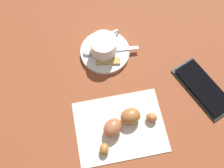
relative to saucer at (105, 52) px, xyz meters
name	(u,v)px	position (x,y,z in m)	size (l,w,h in m)	color
ground_plane	(107,91)	(-0.09, 0.04, -0.01)	(1.80, 1.80, 0.00)	brown
saucer	(105,52)	(0.00, 0.00, 0.00)	(0.12, 0.12, 0.01)	white
espresso_cup	(104,46)	(0.00, 0.00, 0.03)	(0.06, 0.09, 0.05)	white
teaspoon	(102,51)	(0.00, 0.01, 0.01)	(0.06, 0.13, 0.01)	silver
sugar_packet	(108,61)	(-0.03, 0.01, 0.01)	(0.06, 0.02, 0.01)	tan
napkin	(120,127)	(-0.19, 0.05, 0.00)	(0.15, 0.20, 0.00)	silver
croissant	(123,123)	(-0.19, 0.05, 0.01)	(0.08, 0.15, 0.03)	#C06B39
cell_phone	(203,88)	(-0.19, -0.17, 0.00)	(0.16, 0.09, 0.01)	black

